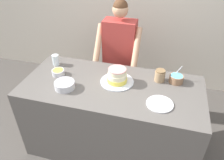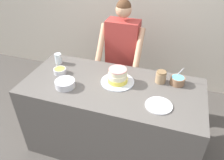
{
  "view_description": "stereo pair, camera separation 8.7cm",
  "coord_description": "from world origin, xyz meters",
  "px_view_note": "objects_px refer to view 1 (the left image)",
  "views": [
    {
      "loc": [
        0.49,
        -1.34,
        2.23
      ],
      "look_at": [
        0.02,
        0.39,
        1.0
      ],
      "focal_mm": 35.0,
      "sensor_mm": 36.0,
      "label": 1
    },
    {
      "loc": [
        0.57,
        -1.31,
        2.23
      ],
      "look_at": [
        0.02,
        0.39,
        1.0
      ],
      "focal_mm": 35.0,
      "sensor_mm": 36.0,
      "label": 2
    }
  ],
  "objects_px": {
    "person_baker": "(119,50)",
    "stoneware_jar": "(160,76)",
    "drinking_glass": "(56,60)",
    "ceramic_plate": "(160,104)",
    "frosting_bowl_white": "(65,85)",
    "frosting_bowl_blue": "(176,78)",
    "cake": "(117,76)",
    "frosting_bowl_yellow": "(58,72)"
  },
  "relations": [
    {
      "from": "drinking_glass",
      "to": "stoneware_jar",
      "type": "height_order",
      "value": "stoneware_jar"
    },
    {
      "from": "cake",
      "to": "frosting_bowl_yellow",
      "type": "height_order",
      "value": "cake"
    },
    {
      "from": "person_baker",
      "to": "drinking_glass",
      "type": "xyz_separation_m",
      "value": [
        -0.66,
        -0.49,
        0.02
      ]
    },
    {
      "from": "frosting_bowl_blue",
      "to": "stoneware_jar",
      "type": "bearing_deg",
      "value": -173.06
    },
    {
      "from": "frosting_bowl_blue",
      "to": "drinking_glass",
      "type": "relative_size",
      "value": 1.37
    },
    {
      "from": "person_baker",
      "to": "frosting_bowl_yellow",
      "type": "bearing_deg",
      "value": -127.47
    },
    {
      "from": "frosting_bowl_blue",
      "to": "person_baker",
      "type": "bearing_deg",
      "value": 146.34
    },
    {
      "from": "frosting_bowl_white",
      "to": "frosting_bowl_blue",
      "type": "bearing_deg",
      "value": 20.56
    },
    {
      "from": "cake",
      "to": "frosting_bowl_blue",
      "type": "height_order",
      "value": "frosting_bowl_blue"
    },
    {
      "from": "stoneware_jar",
      "to": "frosting_bowl_blue",
      "type": "bearing_deg",
      "value": 6.94
    },
    {
      "from": "frosting_bowl_yellow",
      "to": "frosting_bowl_white",
      "type": "bearing_deg",
      "value": -49.56
    },
    {
      "from": "frosting_bowl_white",
      "to": "drinking_glass",
      "type": "xyz_separation_m",
      "value": [
        -0.31,
        0.41,
        0.02
      ]
    },
    {
      "from": "frosting_bowl_white",
      "to": "drinking_glass",
      "type": "bearing_deg",
      "value": 126.93
    },
    {
      "from": "frosting_bowl_white",
      "to": "frosting_bowl_yellow",
      "type": "xyz_separation_m",
      "value": [
        -0.18,
        0.21,
        -0.01
      ]
    },
    {
      "from": "ceramic_plate",
      "to": "frosting_bowl_white",
      "type": "bearing_deg",
      "value": 179.82
    },
    {
      "from": "person_baker",
      "to": "stoneware_jar",
      "type": "xyz_separation_m",
      "value": [
        0.56,
        -0.51,
        0.02
      ]
    },
    {
      "from": "ceramic_plate",
      "to": "person_baker",
      "type": "bearing_deg",
      "value": 123.92
    },
    {
      "from": "cake",
      "to": "stoneware_jar",
      "type": "distance_m",
      "value": 0.45
    },
    {
      "from": "person_baker",
      "to": "cake",
      "type": "height_order",
      "value": "person_baker"
    },
    {
      "from": "cake",
      "to": "frosting_bowl_white",
      "type": "bearing_deg",
      "value": -153.19
    },
    {
      "from": "frosting_bowl_yellow",
      "to": "stoneware_jar",
      "type": "distance_m",
      "value": 1.11
    },
    {
      "from": "person_baker",
      "to": "frosting_bowl_yellow",
      "type": "height_order",
      "value": "person_baker"
    },
    {
      "from": "frosting_bowl_white",
      "to": "ceramic_plate",
      "type": "relative_size",
      "value": 0.82
    },
    {
      "from": "person_baker",
      "to": "frosting_bowl_blue",
      "type": "xyz_separation_m",
      "value": [
        0.73,
        -0.49,
        0.0
      ]
    },
    {
      "from": "person_baker",
      "to": "frosting_bowl_blue",
      "type": "relative_size",
      "value": 9.4
    },
    {
      "from": "frosting_bowl_yellow",
      "to": "ceramic_plate",
      "type": "distance_m",
      "value": 1.15
    },
    {
      "from": "frosting_bowl_white",
      "to": "ceramic_plate",
      "type": "distance_m",
      "value": 0.95
    },
    {
      "from": "person_baker",
      "to": "ceramic_plate",
      "type": "xyz_separation_m",
      "value": [
        0.6,
        -0.9,
        -0.03
      ]
    },
    {
      "from": "ceramic_plate",
      "to": "cake",
      "type": "bearing_deg",
      "value": 152.15
    },
    {
      "from": "frosting_bowl_white",
      "to": "stoneware_jar",
      "type": "distance_m",
      "value": 0.99
    },
    {
      "from": "person_baker",
      "to": "frosting_bowl_yellow",
      "type": "relative_size",
      "value": 10.35
    },
    {
      "from": "person_baker",
      "to": "stoneware_jar",
      "type": "bearing_deg",
      "value": -42.12
    },
    {
      "from": "drinking_glass",
      "to": "ceramic_plate",
      "type": "distance_m",
      "value": 1.33
    },
    {
      "from": "frosting_bowl_white",
      "to": "ceramic_plate",
      "type": "height_order",
      "value": "frosting_bowl_white"
    },
    {
      "from": "frosting_bowl_yellow",
      "to": "ceramic_plate",
      "type": "relative_size",
      "value": 0.61
    },
    {
      "from": "frosting_bowl_yellow",
      "to": "stoneware_jar",
      "type": "height_order",
      "value": "frosting_bowl_yellow"
    },
    {
      "from": "drinking_glass",
      "to": "stoneware_jar",
      "type": "relative_size",
      "value": 0.94
    },
    {
      "from": "ceramic_plate",
      "to": "drinking_glass",
      "type": "bearing_deg",
      "value": 161.96
    },
    {
      "from": "frosting_bowl_blue",
      "to": "drinking_glass",
      "type": "bearing_deg",
      "value": 179.97
    },
    {
      "from": "stoneware_jar",
      "to": "frosting_bowl_white",
      "type": "bearing_deg",
      "value": -157.1
    },
    {
      "from": "frosting_bowl_white",
      "to": "frosting_bowl_blue",
      "type": "distance_m",
      "value": 1.16
    },
    {
      "from": "cake",
      "to": "frosting_bowl_white",
      "type": "height_order",
      "value": "cake"
    }
  ]
}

